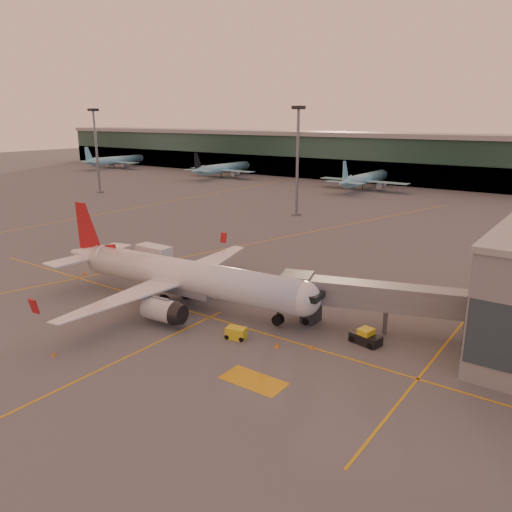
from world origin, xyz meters
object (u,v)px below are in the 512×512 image
Objects in this scene: catering_truck at (154,258)px; gpu_cart at (236,333)px; pushback_tug at (366,338)px; main_airplane at (180,276)px.

catering_truck is 2.36× the size of gpu_cart.
catering_truck is at bearing -174.43° from pushback_tug.
catering_truck reaches higher than pushback_tug.
main_airplane is 6.84× the size of catering_truck.
pushback_tug is (23.72, 3.16, -3.14)m from main_airplane.
main_airplane is 16.16× the size of gpu_cart.
main_airplane is at bearing -160.43° from pushback_tug.
pushback_tug is at bearing 2.14° from main_airplane.
gpu_cart is 0.69× the size of pushback_tug.
gpu_cart is at bearing -25.26° from catering_truck.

